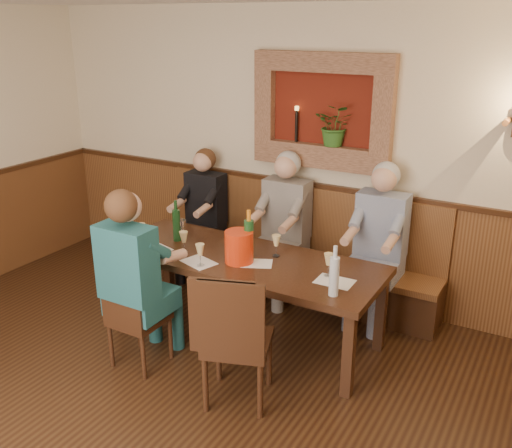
# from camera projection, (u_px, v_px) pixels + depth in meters

# --- Properties ---
(room_shell) EXTENTS (6.04, 6.04, 2.82)m
(room_shell) POSITION_uv_depth(u_px,v_px,m) (57.00, 177.00, 2.95)
(room_shell) COLOR beige
(room_shell) RESTS_ON ground
(wainscoting) EXTENTS (6.02, 6.02, 1.15)m
(wainscoting) POSITION_uv_depth(u_px,v_px,m) (83.00, 389.00, 3.39)
(wainscoting) COLOR #573119
(wainscoting) RESTS_ON ground
(wall_niche) EXTENTS (1.36, 0.30, 1.06)m
(wall_niche) POSITION_uv_depth(u_px,v_px,m) (325.00, 116.00, 5.26)
(wall_niche) COLOR #5F190D
(wall_niche) RESTS_ON ground
(dining_table) EXTENTS (2.40, 0.90, 0.75)m
(dining_table) POSITION_uv_depth(u_px,v_px,m) (243.00, 265.00, 4.87)
(dining_table) COLOR black
(dining_table) RESTS_ON ground
(bench) EXTENTS (3.00, 0.45, 1.11)m
(bench) POSITION_uv_depth(u_px,v_px,m) (291.00, 263.00, 5.76)
(bench) COLOR #381E0F
(bench) RESTS_ON ground
(chair_near_left) EXTENTS (0.39, 0.39, 0.89)m
(chair_near_left) POSITION_uv_depth(u_px,v_px,m) (139.00, 335.00, 4.58)
(chair_near_left) COLOR black
(chair_near_left) RESTS_ON ground
(chair_near_right) EXTENTS (0.59, 0.59, 1.04)m
(chair_near_right) POSITION_uv_depth(u_px,v_px,m) (238.00, 364.00, 4.13)
(chair_near_right) COLOR black
(chair_near_right) RESTS_ON ground
(person_bench_left) EXTENTS (0.41, 0.50, 1.40)m
(person_bench_left) POSITION_uv_depth(u_px,v_px,m) (202.00, 226.00, 6.06)
(person_bench_left) COLOR black
(person_bench_left) RESTS_ON ground
(person_bench_mid) EXTENTS (0.44, 0.54, 1.48)m
(person_bench_mid) POSITION_uv_depth(u_px,v_px,m) (282.00, 239.00, 5.60)
(person_bench_mid) COLOR #55514E
(person_bench_mid) RESTS_ON ground
(person_bench_right) EXTENTS (0.45, 0.55, 1.49)m
(person_bench_right) POSITION_uv_depth(u_px,v_px,m) (376.00, 258.00, 5.15)
(person_bench_right) COLOR navy
(person_bench_right) RESTS_ON ground
(person_chair_front) EXTENTS (0.45, 0.55, 1.50)m
(person_chair_front) POSITION_uv_depth(u_px,v_px,m) (138.00, 293.00, 4.48)
(person_chair_front) COLOR navy
(person_chair_front) RESTS_ON ground
(spittoon_bucket) EXTENTS (0.26, 0.26, 0.27)m
(spittoon_bucket) POSITION_uv_depth(u_px,v_px,m) (239.00, 247.00, 4.70)
(spittoon_bucket) COLOR red
(spittoon_bucket) RESTS_ON dining_table
(wine_bottle_green_a) EXTENTS (0.09, 0.09, 0.44)m
(wine_bottle_green_a) POSITION_uv_depth(u_px,v_px,m) (249.00, 240.00, 4.71)
(wine_bottle_green_a) COLOR #19471E
(wine_bottle_green_a) RESTS_ON dining_table
(wine_bottle_green_b) EXTENTS (0.08, 0.08, 0.38)m
(wine_bottle_green_b) POSITION_uv_depth(u_px,v_px,m) (177.00, 224.00, 5.15)
(wine_bottle_green_b) COLOR #19471E
(wine_bottle_green_b) RESTS_ON dining_table
(water_bottle) EXTENTS (0.08, 0.08, 0.39)m
(water_bottle) POSITION_uv_depth(u_px,v_px,m) (334.00, 275.00, 4.12)
(water_bottle) COLOR silver
(water_bottle) RESTS_ON dining_table
(tasting_sheet_a) EXTENTS (0.37, 0.31, 0.00)m
(tasting_sheet_a) POSITION_uv_depth(u_px,v_px,m) (153.00, 248.00, 5.02)
(tasting_sheet_a) COLOR white
(tasting_sheet_a) RESTS_ON dining_table
(tasting_sheet_b) EXTENTS (0.32, 0.28, 0.00)m
(tasting_sheet_b) POSITION_uv_depth(u_px,v_px,m) (256.00, 263.00, 4.71)
(tasting_sheet_b) COLOR white
(tasting_sheet_b) RESTS_ON dining_table
(tasting_sheet_c) EXTENTS (0.29, 0.21, 0.00)m
(tasting_sheet_c) POSITION_uv_depth(u_px,v_px,m) (335.00, 281.00, 4.39)
(tasting_sheet_c) COLOR white
(tasting_sheet_c) RESTS_ON dining_table
(tasting_sheet_d) EXTENTS (0.33, 0.28, 0.00)m
(tasting_sheet_d) POSITION_uv_depth(u_px,v_px,m) (199.00, 262.00, 4.73)
(tasting_sheet_d) COLOR white
(tasting_sheet_d) RESTS_ON dining_table
(wine_glass_0) EXTENTS (0.08, 0.08, 0.19)m
(wine_glass_0) POSITION_uv_depth(u_px,v_px,m) (184.00, 242.00, 4.90)
(wine_glass_0) COLOR #EAD18B
(wine_glass_0) RESTS_ON dining_table
(wine_glass_1) EXTENTS (0.08, 0.08, 0.19)m
(wine_glass_1) POSITION_uv_depth(u_px,v_px,m) (328.00, 265.00, 4.45)
(wine_glass_1) COLOR #EAD18B
(wine_glass_1) RESTS_ON dining_table
(wine_glass_2) EXTENTS (0.08, 0.08, 0.19)m
(wine_glass_2) POSITION_uv_depth(u_px,v_px,m) (276.00, 246.00, 4.83)
(wine_glass_2) COLOR #EAD18B
(wine_glass_2) RESTS_ON dining_table
(wine_glass_3) EXTENTS (0.08, 0.08, 0.19)m
(wine_glass_3) POSITION_uv_depth(u_px,v_px,m) (200.00, 255.00, 4.64)
(wine_glass_3) COLOR #EAD18B
(wine_glass_3) RESTS_ON dining_table
(wine_glass_4) EXTENTS (0.08, 0.08, 0.19)m
(wine_glass_4) POSITION_uv_depth(u_px,v_px,m) (182.00, 230.00, 5.19)
(wine_glass_4) COLOR white
(wine_glass_4) RESTS_ON dining_table
(wine_glass_5) EXTENTS (0.08, 0.08, 0.19)m
(wine_glass_5) POSITION_uv_depth(u_px,v_px,m) (334.00, 278.00, 4.22)
(wine_glass_5) COLOR white
(wine_glass_5) RESTS_ON dining_table
(wine_glass_6) EXTENTS (0.08, 0.08, 0.19)m
(wine_glass_6) POSITION_uv_depth(u_px,v_px,m) (142.00, 234.00, 5.10)
(wine_glass_6) COLOR #EAD18B
(wine_glass_6) RESTS_ON dining_table
(wine_glass_7) EXTENTS (0.08, 0.08, 0.19)m
(wine_glass_7) POSITION_uv_depth(u_px,v_px,m) (234.00, 254.00, 4.65)
(wine_glass_7) COLOR #EAD18B
(wine_glass_7) RESTS_ON dining_table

